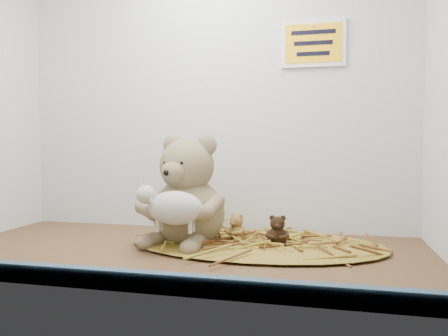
% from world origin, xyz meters
% --- Properties ---
extents(alcove_shell, '(1.20, 0.60, 0.90)m').
position_xyz_m(alcove_shell, '(0.00, 0.09, 0.45)').
color(alcove_shell, '#492B19').
rests_on(alcove_shell, ground).
extents(front_rail, '(1.19, 0.02, 0.04)m').
position_xyz_m(front_rail, '(0.00, -0.29, 0.02)').
color(front_rail, '#334F61').
rests_on(front_rail, shelf_floor).
extents(straw_bed, '(0.66, 0.38, 0.01)m').
position_xyz_m(straw_bed, '(0.17, 0.10, 0.01)').
color(straw_bed, olive).
rests_on(straw_bed, shelf_floor).
extents(main_teddy, '(0.28, 0.29, 0.29)m').
position_xyz_m(main_teddy, '(-0.01, 0.08, 0.14)').
color(main_teddy, olive).
rests_on(main_teddy, shelf_floor).
extents(toy_lamb, '(0.18, 0.11, 0.11)m').
position_xyz_m(toy_lamb, '(-0.01, -0.02, 0.11)').
color(toy_lamb, beige).
rests_on(toy_lamb, main_teddy).
extents(mini_teddy_tan, '(0.08, 0.08, 0.07)m').
position_xyz_m(mini_teddy_tan, '(0.11, 0.12, 0.05)').
color(mini_teddy_tan, olive).
rests_on(mini_teddy_tan, straw_bed).
extents(mini_teddy_brown, '(0.07, 0.07, 0.07)m').
position_xyz_m(mini_teddy_brown, '(0.22, 0.08, 0.05)').
color(mini_teddy_brown, black).
rests_on(mini_teddy_brown, straw_bed).
extents(wall_sign, '(0.16, 0.01, 0.11)m').
position_xyz_m(wall_sign, '(0.30, 0.29, 0.55)').
color(wall_sign, '#ECA50C').
rests_on(wall_sign, back_wall).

